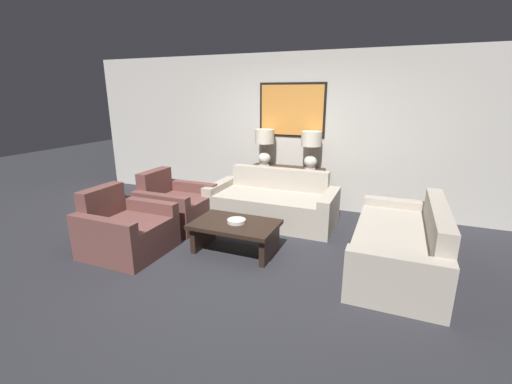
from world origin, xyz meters
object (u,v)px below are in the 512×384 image
(console_table, at_px, (286,188))
(decorative_bowl, at_px, (236,221))
(couch_by_side, at_px, (401,245))
(armchair_near_back_wall, at_px, (175,206))
(couch_by_back_wall, at_px, (272,204))
(coffee_table, at_px, (235,231))
(table_lamp_right, at_px, (311,145))
(table_lamp_left, at_px, (265,143))
(armchair_near_camera, at_px, (126,231))

(console_table, xyz_separation_m, decorative_bowl, (-0.04, -1.96, 0.05))
(couch_by_side, distance_m, armchair_near_back_wall, 3.27)
(couch_by_back_wall, bearing_deg, coffee_table, -92.71)
(couch_by_back_wall, xyz_separation_m, decorative_bowl, (-0.04, -1.24, 0.15))
(couch_by_back_wall, relative_size, decorative_bowl, 8.44)
(console_table, height_order, armchair_near_back_wall, armchair_near_back_wall)
(table_lamp_right, relative_size, coffee_table, 0.60)
(decorative_bowl, bearing_deg, armchair_near_back_wall, 158.22)
(table_lamp_left, relative_size, armchair_near_back_wall, 0.67)
(couch_by_back_wall, distance_m, decorative_bowl, 1.24)
(coffee_table, distance_m, decorative_bowl, 0.13)
(decorative_bowl, bearing_deg, couch_by_back_wall, 88.18)
(table_lamp_right, height_order, armchair_near_camera, table_lamp_right)
(console_table, distance_m, table_lamp_left, 0.88)
(console_table, bearing_deg, armchair_near_back_wall, -133.62)
(console_table, distance_m, armchair_near_camera, 2.84)
(couch_by_back_wall, bearing_deg, console_table, 90.00)
(console_table, bearing_deg, decorative_bowl, -91.15)
(table_lamp_left, distance_m, decorative_bowl, 2.12)
(couch_by_back_wall, xyz_separation_m, couch_by_side, (1.91, -0.87, 0.00))
(couch_by_back_wall, height_order, armchair_near_back_wall, armchair_near_back_wall)
(table_lamp_right, relative_size, armchair_near_camera, 0.67)
(console_table, xyz_separation_m, armchair_near_back_wall, (-1.36, -1.43, -0.08))
(armchair_near_back_wall, height_order, armchair_near_camera, same)
(armchair_near_back_wall, bearing_deg, table_lamp_right, 38.78)
(table_lamp_right, distance_m, coffee_table, 2.19)
(table_lamp_left, xyz_separation_m, decorative_bowl, (0.38, -1.96, -0.72))
(console_table, bearing_deg, couch_by_back_wall, -90.00)
(armchair_near_back_wall, bearing_deg, decorative_bowl, -21.78)
(decorative_bowl, bearing_deg, coffee_table, -168.23)
(console_table, bearing_deg, table_lamp_right, -0.00)
(couch_by_side, bearing_deg, table_lamp_left, 145.52)
(table_lamp_left, relative_size, couch_by_side, 0.32)
(decorative_bowl, xyz_separation_m, armchair_near_back_wall, (-1.32, 0.53, -0.14))
(coffee_table, xyz_separation_m, armchair_near_camera, (-1.30, -0.53, -0.01))
(couch_by_back_wall, relative_size, couch_by_side, 1.00)
(decorative_bowl, relative_size, armchair_near_back_wall, 0.25)
(table_lamp_right, distance_m, decorative_bowl, 2.13)
(table_lamp_left, height_order, table_lamp_right, same)
(coffee_table, bearing_deg, decorative_bowl, 11.77)
(couch_by_back_wall, height_order, armchair_near_camera, armchair_near_camera)
(table_lamp_right, distance_m, armchair_near_camera, 3.18)
(table_lamp_left, distance_m, armchair_near_back_wall, 1.92)
(couch_by_back_wall, bearing_deg, table_lamp_right, 59.94)
(console_table, bearing_deg, table_lamp_left, -180.00)
(coffee_table, height_order, armchair_near_camera, armchair_near_camera)
(table_lamp_right, height_order, couch_by_back_wall, table_lamp_right)
(couch_by_side, relative_size, armchair_near_camera, 2.10)
(armchair_near_camera, bearing_deg, console_table, 61.37)
(table_lamp_left, bearing_deg, decorative_bowl, -79.07)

